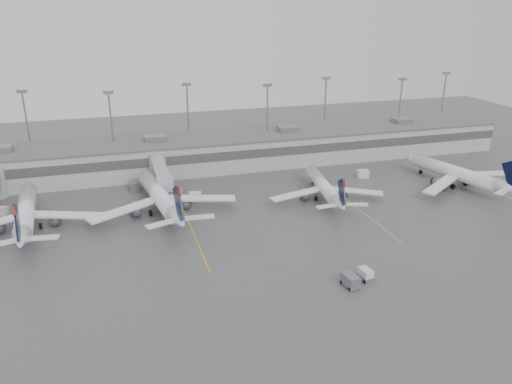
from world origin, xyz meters
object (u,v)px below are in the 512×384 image
object	(u,v)px
jet_far_left	(25,213)
jet_mid_right	(325,187)
baggage_tug	(365,275)
jet_far_right	(459,173)
jet_mid_left	(161,197)

from	to	relation	value
jet_far_left	jet_mid_right	distance (m)	60.16
jet_far_left	baggage_tug	distance (m)	62.94
jet_mid_right	jet_far_right	distance (m)	33.15
jet_mid_right	jet_far_right	bearing A→B (deg)	5.14
baggage_tug	jet_far_left	bearing A→B (deg)	138.89
jet_far_left	jet_mid_right	xyz separation A→B (m)	(60.13, -1.74, -0.46)
jet_mid_left	jet_far_right	size ratio (longest dim) A/B	1.07
jet_mid_left	baggage_tug	distance (m)	44.91
jet_far_left	baggage_tug	world-z (taller)	jet_far_left
jet_mid_right	jet_far_right	xyz separation A→B (m)	(33.11, -1.49, 0.40)
jet_far_left	jet_mid_left	bearing A→B (deg)	-1.99
jet_far_left	baggage_tug	bearing A→B (deg)	-37.51
jet_mid_left	jet_mid_right	size ratio (longest dim) A/B	1.21
jet_mid_left	jet_far_right	world-z (taller)	jet_mid_left
jet_mid_right	jet_mid_left	bearing A→B (deg)	-176.52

